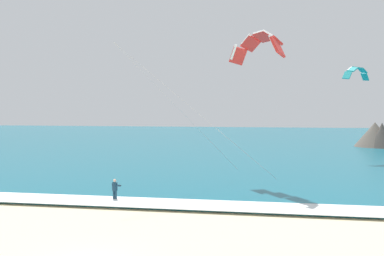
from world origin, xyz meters
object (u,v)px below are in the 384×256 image
Objects in this scene: surfboard at (115,202)px; kite_distant at (357,72)px; kitesurfer at (115,189)px; kite_primary at (259,44)px.

surfboard is 0.35× the size of kite_distant.
kite_distant is (22.70, 27.07, 11.50)m from surfboard.
surfboard is 37.15m from kite_distant.
kite_primary reaches higher than kitesurfer.
surfboard is 17.48m from kite_primary.
kite_distant is (12.49, 19.81, -0.69)m from kite_primary.
surfboard is 0.12× the size of kite_primary.
kite_primary is at bearing 35.39° from surfboard.
surfboard is at bearing -113.52° from kitesurfer.
kitesurfer is 36.86m from kite_distant.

